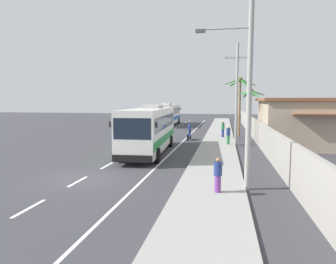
{
  "coord_description": "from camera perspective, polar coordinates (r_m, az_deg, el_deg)",
  "views": [
    {
      "loc": [
        7.39,
        -14.37,
        4.15
      ],
      "look_at": [
        3.01,
        8.38,
        1.7
      ],
      "focal_mm": 31.57,
      "sensor_mm": 36.0,
      "label": 1
    }
  ],
  "objects": [
    {
      "name": "pedestrian_far_walk",
      "position": [
        13.26,
        9.61,
        -8.07
      ],
      "size": [
        0.36,
        0.36,
        1.54
      ],
      "rotation": [
        0.0,
        0.0,
        4.75
      ],
      "color": "#75388E",
      "rests_on": "sidewalk_kerb"
    },
    {
      "name": "palm_nearest",
      "position": [
        30.96,
        15.57,
        5.3
      ],
      "size": [
        2.89,
        2.66,
        5.4
      ],
      "color": "brown",
      "rests_on": "ground"
    },
    {
      "name": "coach_bus_far_lane",
      "position": [
        50.14,
        -0.01,
        3.56
      ],
      "size": [
        3.05,
        12.1,
        3.81
      ],
      "color": "white",
      "rests_on": "ground"
    },
    {
      "name": "coach_bus_foreground",
      "position": [
        23.62,
        -3.57,
        0.77
      ],
      "size": [
        3.47,
        11.26,
        3.82
      ],
      "color": "silver",
      "rests_on": "ground"
    },
    {
      "name": "pedestrian_midwalk",
      "position": [
        27.88,
        11.56,
        -0.47
      ],
      "size": [
        0.36,
        0.36,
        1.73
      ],
      "rotation": [
        0.0,
        0.0,
        1.34
      ],
      "color": "#2D7A47",
      "rests_on": "sidewalk_kerb"
    },
    {
      "name": "sidewalk_kerb",
      "position": [
        24.71,
        9.39,
        -3.55
      ],
      "size": [
        3.2,
        90.0,
        0.14
      ],
      "primitive_type": "cube",
      "color": "#999993",
      "rests_on": "ground"
    },
    {
      "name": "palm_second",
      "position": [
        35.33,
        13.71,
        7.54
      ],
      "size": [
        3.77,
        3.42,
        6.86
      ],
      "color": "brown",
      "rests_on": "ground"
    },
    {
      "name": "roadside_building",
      "position": [
        30.19,
        29.04,
        1.6
      ],
      "size": [
        12.65,
        8.43,
        4.39
      ],
      "color": "tan",
      "rests_on": "ground"
    },
    {
      "name": "utility_pole_mid",
      "position": [
        28.46,
        13.13,
        7.47
      ],
      "size": [
        2.43,
        0.24,
        9.45
      ],
      "color": "#9E9E99",
      "rests_on": "ground"
    },
    {
      "name": "utility_pole_nearest",
      "position": [
        14.08,
        15.17,
        10.85
      ],
      "size": [
        3.48,
        0.24,
        10.18
      ],
      "color": "#9E9E99",
      "rests_on": "ground"
    },
    {
      "name": "lane_markings",
      "position": [
        30.09,
        0.44,
        -1.88
      ],
      "size": [
        3.37,
        71.67,
        0.01
      ],
      "color": "white",
      "rests_on": "ground"
    },
    {
      "name": "pedestrian_near_kerb",
      "position": [
        33.26,
        10.55,
        0.6
      ],
      "size": [
        0.36,
        0.36,
        1.75
      ],
      "rotation": [
        0.0,
        0.0,
        4.12
      ],
      "color": "navy",
      "rests_on": "sidewalk_kerb"
    },
    {
      "name": "ground_plane",
      "position": [
        16.68,
        -15.98,
        -8.61
      ],
      "size": [
        160.0,
        160.0,
        0.0
      ],
      "primitive_type": "plane",
      "color": "#3A3A3F"
    },
    {
      "name": "motorcycle_beside_bus",
      "position": [
        31.57,
        4.11,
        -0.3
      ],
      "size": [
        0.56,
        1.96,
        1.66
      ],
      "color": "black",
      "rests_on": "ground"
    },
    {
      "name": "boundary_wall",
      "position": [
        28.71,
        17.25,
        -0.32
      ],
      "size": [
        0.24,
        60.0,
        2.21
      ],
      "primitive_type": "cube",
      "color": "#9E998E",
      "rests_on": "ground"
    }
  ]
}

